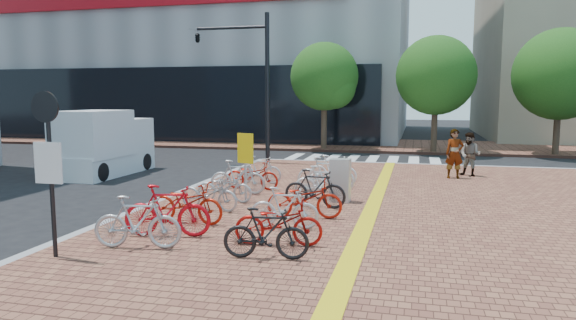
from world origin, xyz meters
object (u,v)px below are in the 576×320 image
(bike_8, at_px, (266,233))
(utility_box, at_px, (340,180))
(notice_sign, at_px, (48,154))
(bike_1, at_px, (167,211))
(bike_2, at_px, (186,203))
(bike_6, at_px, (252,175))
(bike_11, at_px, (304,199))
(bike_13, at_px, (322,182))
(bike_15, at_px, (333,170))
(bike_14, at_px, (326,174))
(bike_0, at_px, (137,222))
(bike_9, at_px, (278,223))
(bike_4, at_px, (225,187))
(bike_12, at_px, (315,189))
(bike_3, at_px, (209,193))
(bike_5, at_px, (238,177))
(pedestrian_b, at_px, (470,154))
(traffic_light_pole, at_px, (235,61))
(box_truck, at_px, (104,144))
(pedestrian_a, at_px, (455,154))
(yellow_sign, at_px, (245,155))
(bike_10, at_px, (284,208))
(bike_7, at_px, (259,170))

(bike_8, distance_m, utility_box, 5.48)
(utility_box, distance_m, notice_sign, 7.79)
(bike_1, relative_size, bike_2, 1.00)
(bike_6, xyz_separation_m, bike_11, (2.45, -3.42, 0.03))
(bike_13, bearing_deg, bike_15, -6.11)
(bike_14, bearing_deg, bike_0, 161.36)
(bike_11, bearing_deg, bike_8, 171.13)
(bike_9, bearing_deg, bike_8, 172.74)
(bike_9, xyz_separation_m, bike_14, (-0.10, 5.97, 0.09))
(bike_4, height_order, bike_14, bike_14)
(bike_9, bearing_deg, bike_1, 81.20)
(bike_12, xyz_separation_m, bike_15, (-0.10, 3.59, -0.01))
(bike_14, distance_m, bike_15, 1.25)
(bike_14, bearing_deg, bike_3, 144.87)
(bike_5, height_order, pedestrian_b, pedestrian_b)
(bike_1, xyz_separation_m, bike_2, (-0.12, 1.17, -0.07))
(utility_box, xyz_separation_m, traffic_light_pole, (-5.93, 7.81, 3.93))
(box_truck, bearing_deg, pedestrian_b, 8.59)
(bike_3, relative_size, pedestrian_b, 1.04)
(bike_13, bearing_deg, notice_sign, 141.59)
(pedestrian_a, bearing_deg, bike_14, -147.11)
(bike_0, bearing_deg, bike_6, -11.44)
(bike_9, height_order, utility_box, utility_box)
(bike_11, xyz_separation_m, bike_13, (-0.00, 2.43, 0.00))
(bike_15, distance_m, pedestrian_a, 4.76)
(bike_0, relative_size, bike_11, 0.95)
(yellow_sign, bearing_deg, traffic_light_pole, 111.56)
(bike_8, bearing_deg, bike_6, 12.91)
(bike_12, distance_m, pedestrian_b, 8.11)
(bike_4, xyz_separation_m, box_truck, (-6.83, 4.54, 0.64))
(bike_15, bearing_deg, notice_sign, 165.78)
(bike_10, distance_m, box_truck, 11.52)
(bike_3, bearing_deg, bike_2, -168.91)
(bike_4, relative_size, pedestrian_b, 0.98)
(bike_6, height_order, bike_11, bike_11)
(bike_13, distance_m, pedestrian_b, 7.18)
(bike_5, height_order, bike_15, bike_5)
(pedestrian_a, bearing_deg, bike_13, -138.62)
(bike_0, bearing_deg, yellow_sign, -16.90)
(bike_1, bearing_deg, bike_10, -71.31)
(bike_15, relative_size, pedestrian_b, 1.03)
(bike_3, xyz_separation_m, bike_8, (2.58, -3.52, 0.03))
(bike_5, height_order, bike_12, bike_5)
(bike_11, xyz_separation_m, bike_14, (-0.11, 3.60, 0.07))
(bike_2, relative_size, bike_9, 1.05)
(bike_1, relative_size, pedestrian_a, 1.03)
(bike_1, bearing_deg, box_truck, 29.49)
(bike_5, distance_m, bike_10, 4.35)
(bike_7, bearing_deg, bike_10, -155.43)
(bike_12, bearing_deg, pedestrian_b, -27.58)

